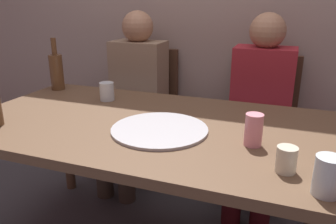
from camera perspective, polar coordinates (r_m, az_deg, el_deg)
The scene contains 11 objects.
dining_table at distance 1.51m, azimuth -3.48°, elevation -4.23°, with size 1.65×0.90×0.72m.
pizza_tray at distance 1.38m, azimuth -1.45°, elevation -3.00°, with size 0.40×0.40×0.01m, color #ADADB2.
wine_bottle at distance 2.09m, azimuth -18.57°, elevation 6.74°, with size 0.08×0.08×0.31m.
tumbler_near at distance 1.11m, azimuth 19.62°, elevation -7.68°, with size 0.07×0.07×0.08m, color beige.
tumbler_far at distance 1.03m, azimuth 25.68°, elevation -9.87°, with size 0.08×0.08×0.11m, color silver.
wine_glass at distance 1.81m, azimuth -10.43°, elevation 3.49°, with size 0.08×0.08×0.10m, color silver.
soda_can at distance 1.27m, azimuth 14.46°, elevation -2.99°, with size 0.07×0.07×0.12m, color pink.
chair_left at distance 2.44m, azimuth -4.24°, elevation 1.49°, with size 0.44×0.44×0.90m.
chair_right at distance 2.24m, azimuth 15.52°, elevation -0.79°, with size 0.44×0.44×0.90m.
guest_in_sweater at distance 2.28m, azimuth -5.89°, elevation 3.48°, with size 0.36×0.56×1.17m.
guest_in_beanie at distance 2.06m, azimuth 15.41°, elevation 1.22°, with size 0.36×0.56×1.17m.
Camera 1 is at (0.57, -1.26, 1.24)m, focal length 35.57 mm.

